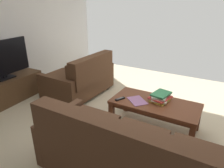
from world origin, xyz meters
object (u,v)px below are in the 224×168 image
Objects in this scene: loveseat_near at (81,78)px; loose_magazine at (137,101)px; tv_stand at (8,90)px; flat_tv at (1,59)px; book_stack at (160,97)px; sofa_main at (129,157)px; tv_remote at (120,99)px; coffee_table at (155,106)px.

loveseat_near is 1.46m from loose_magazine.
loose_magazine is at bearing -169.84° from tv_stand.
book_stack is at bearing -167.31° from flat_tv.
sofa_main is 5.59× the size of book_stack.
book_stack is 2.17× the size of tv_remote.
coffee_table is at bearing -83.68° from sofa_main.
loveseat_near is at bearing -138.86° from flat_tv.
loose_magazine is at bearing -169.79° from flat_tv.
coffee_table is 0.16m from book_stack.
tv_stand is (2.65, 0.51, -0.13)m from coffee_table.
flat_tv is (-0.00, 0.00, 0.58)m from tv_stand.
tv_stand is at bearing 41.07° from loveseat_near.
book_stack reaches higher than tv_remote.
loveseat_near is at bearing -138.93° from tv_stand.
coffee_table is 7.52× the size of tv_remote.
loveseat_near is 1.69m from book_stack.
coffee_table is at bearing 166.75° from loveseat_near.
flat_tv is at bearing 12.69° from book_stack.
sofa_main is 1.54× the size of tv_stand.
tv_remote is (-1.14, 0.55, 0.08)m from loveseat_near.
tv_remote is at bearing 154.34° from loveseat_near.
coffee_table is 0.51m from tv_remote.
sofa_main reaches higher than loose_magazine.
loveseat_near is 1.09× the size of coffee_table.
sofa_main is at bearing 167.81° from flat_tv.
loveseat_near is (1.75, -1.50, -0.02)m from sofa_main.
loveseat_near reaches higher than book_stack.
flat_tv is 3.03× the size of book_stack.
coffee_table is 4.15× the size of loose_magazine.
tv_remote reaches higher than loose_magazine.
coffee_table is 3.47× the size of book_stack.
flat_tv is (2.65, 0.52, 0.45)m from coffee_table.
loose_magazine is (0.28, 0.17, -0.06)m from book_stack.
sofa_main is at bearing 60.26° from loose_magazine.
tv_remote is at bearing -29.89° from loose_magazine.
loveseat_near is 1.44m from flat_tv.
coffee_table is at bearing -168.97° from flat_tv.
book_stack is (-2.69, -0.61, -0.33)m from flat_tv.
book_stack is at bearing -153.87° from tv_remote.
flat_tv is at bearing 103.77° from tv_stand.
sofa_main is 1.13m from tv_remote.
flat_tv reaches higher than loose_magazine.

